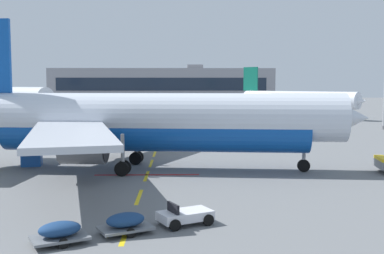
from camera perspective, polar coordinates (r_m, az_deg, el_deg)
The scene contains 8 objects.
ground at distance 57.93m, azimuth 18.20°, elevation -2.00°, with size 400.00×400.00×0.00m, color slate.
apron_paint_markings at distance 50.87m, azimuth -4.30°, elevation -2.71°, with size 8.00×92.60×0.01m.
airliner_foreground at distance 38.62m, azimuth -5.39°, elevation 0.71°, with size 34.82×34.43×12.20m.
airliner_far_center at distance 118.82m, azimuth -20.65°, elevation 3.38°, with size 29.63×30.56×12.56m.
airliner_far_right at distance 103.15m, azimuth 12.21°, elevation 3.08°, with size 25.60×26.49×10.87m.
baggage_train at distance 22.69m, azimuth -7.85°, elevation -11.21°, with size 8.33×5.21×1.14m.
uld_cargo_container at distance 42.95m, azimuth -18.55°, elevation -3.32°, with size 1.83×1.80×1.60m.
terminal_satellite at distance 183.64m, azimuth -3.51°, elevation 4.92°, with size 82.52×20.58×14.46m.
Camera 1 is at (20.52, -14.13, 6.86)m, focal length 44.77 mm.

